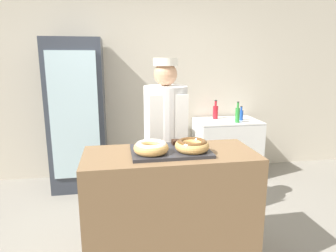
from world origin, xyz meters
name	(u,v)px	position (x,y,z in m)	size (l,w,h in m)	color
wall_back	(143,79)	(0.00, 2.13, 1.35)	(8.00, 0.06, 2.70)	beige
display_counter	(170,211)	(0.00, 0.00, 0.48)	(1.28, 0.57, 0.95)	brown
serving_tray	(170,151)	(0.00, 0.00, 0.96)	(0.58, 0.39, 0.02)	#2D2D33
donut_light_glaze	(151,147)	(-0.15, -0.06, 1.02)	(0.25, 0.25, 0.08)	tan
donut_chocolate_glaze	(192,145)	(0.15, -0.06, 1.02)	(0.25, 0.25, 0.08)	tan
brownie_back_left	(158,143)	(-0.07, 0.13, 0.99)	(0.07, 0.07, 0.03)	black
brownie_back_right	(177,142)	(0.07, 0.13, 0.99)	(0.07, 0.07, 0.03)	black
baker_person	(166,142)	(0.07, 0.64, 0.85)	(0.41, 0.41, 1.64)	#4C4C51
beverage_fridge	(78,115)	(-0.87, 1.76, 0.94)	(0.67, 0.62, 1.87)	#333842
chest_freezer	(226,148)	(1.13, 1.77, 0.40)	(0.86, 0.59, 0.80)	white
bottle_green	(237,114)	(1.20, 1.60, 0.91)	(0.06, 0.06, 0.28)	#2D8C38
bottle_blue	(241,115)	(1.31, 1.74, 0.88)	(0.06, 0.06, 0.20)	#1E4CB2
bottle_red	(215,112)	(0.99, 1.90, 0.90)	(0.07, 0.07, 0.26)	red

